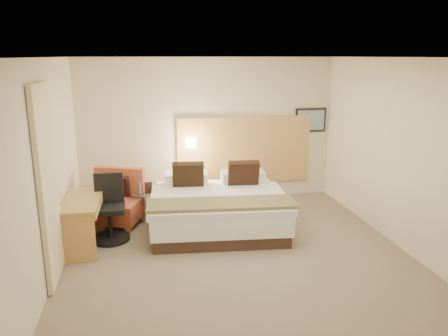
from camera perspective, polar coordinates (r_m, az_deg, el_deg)
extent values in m
cube|color=#7C6A53|center=(6.30, 1.58, -11.23)|extent=(4.80, 5.00, 0.02)
cube|color=silver|center=(5.68, 1.78, 14.36)|extent=(4.80, 5.00, 0.02)
cube|color=beige|center=(8.26, -2.07, 4.91)|extent=(4.80, 0.02, 2.70)
cube|color=beige|center=(3.55, 10.49, -8.52)|extent=(4.80, 0.02, 2.70)
cube|color=beige|center=(5.83, -22.14, -0.21)|extent=(0.02, 5.00, 2.70)
cube|color=beige|center=(6.77, 22.04, 1.72)|extent=(0.02, 5.00, 2.70)
cube|color=tan|center=(8.43, 2.71, 2.33)|extent=(2.60, 0.04, 1.30)
cube|color=black|center=(8.74, 11.24, 6.17)|extent=(0.62, 0.03, 0.47)
cube|color=#748BA0|center=(8.72, 11.29, 6.15)|extent=(0.54, 0.01, 0.39)
cylinder|color=silver|center=(8.16, -4.39, 3.33)|extent=(0.02, 0.12, 0.02)
cube|color=#FFEDC6|center=(8.10, -4.34, 3.25)|extent=(0.15, 0.15, 0.15)
cube|color=beige|center=(5.62, -21.99, -2.11)|extent=(0.06, 0.90, 2.42)
cylinder|color=#9AB2EF|center=(7.43, -10.88, -2.56)|extent=(0.06, 0.06, 0.18)
cube|color=#381F17|center=(7.38, -9.84, -2.56)|extent=(0.12, 0.06, 0.19)
cube|color=#39251C|center=(7.23, -0.85, -6.85)|extent=(2.17, 2.17, 0.19)
cube|color=white|center=(7.14, -0.86, -5.01)|extent=(2.23, 2.23, 0.31)
cube|color=white|center=(6.80, -0.66, -4.18)|extent=(2.24, 1.66, 0.10)
cube|color=white|center=(7.77, -4.97, -1.53)|extent=(0.75, 0.45, 0.19)
cube|color=white|center=(7.84, 2.26, -1.33)|extent=(0.75, 0.45, 0.19)
cube|color=white|center=(7.49, -4.96, -1.33)|extent=(0.75, 0.45, 0.19)
cube|color=silver|center=(7.56, 2.55, -1.13)|extent=(0.75, 0.45, 0.19)
cube|color=black|center=(7.27, -4.71, -1.14)|extent=(0.54, 0.32, 0.53)
cube|color=black|center=(7.34, 2.54, -0.95)|extent=(0.54, 0.32, 0.53)
cube|color=#BF8E27|center=(6.39, -0.34, -4.70)|extent=(2.20, 0.76, 0.05)
cube|color=#AF7552|center=(7.40, -17.41, -7.37)|extent=(0.11, 0.11, 0.11)
cube|color=#9A7248|center=(7.13, -12.43, -7.85)|extent=(0.11, 0.11, 0.11)
cube|color=#A1684C|center=(7.90, -15.53, -5.82)|extent=(0.11, 0.11, 0.11)
cube|color=#A98A4F|center=(7.65, -10.84, -6.20)|extent=(0.11, 0.11, 0.11)
cube|color=#964028|center=(7.44, -14.17, -5.25)|extent=(1.05, 0.99, 0.32)
cube|color=#B45130|center=(7.59, -13.46, -1.69)|extent=(0.85, 0.40, 0.48)
cube|color=black|center=(7.51, -13.76, -2.48)|extent=(0.45, 0.32, 0.42)
cylinder|color=white|center=(7.58, -10.28, -6.73)|extent=(0.33, 0.33, 0.02)
cylinder|color=silver|center=(7.50, -10.36, -5.03)|extent=(0.04, 0.04, 0.46)
cylinder|color=silver|center=(7.43, -10.45, -3.30)|extent=(0.49, 0.49, 0.01)
cube|color=#AB8543|center=(6.60, -18.19, -4.03)|extent=(0.57, 1.18, 0.04)
cube|color=tan|center=(6.22, -18.68, -8.79)|extent=(0.49, 0.05, 0.69)
cube|color=#AB7B43|center=(7.22, -17.32, -5.42)|extent=(0.49, 0.05, 0.69)
cube|color=tan|center=(6.62, -17.72, -4.66)|extent=(0.47, 1.10, 0.10)
cylinder|color=black|center=(6.92, -14.52, -8.87)|extent=(0.56, 0.56, 0.04)
cylinder|color=black|center=(6.83, -14.64, -7.04)|extent=(0.06, 0.06, 0.43)
cube|color=black|center=(6.75, -14.77, -5.16)|extent=(0.45, 0.45, 0.08)
cube|color=black|center=(6.86, -14.81, -2.47)|extent=(0.43, 0.05, 0.45)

